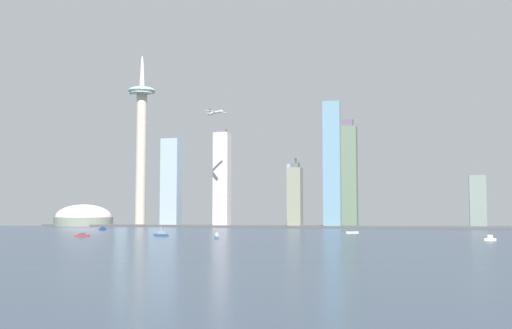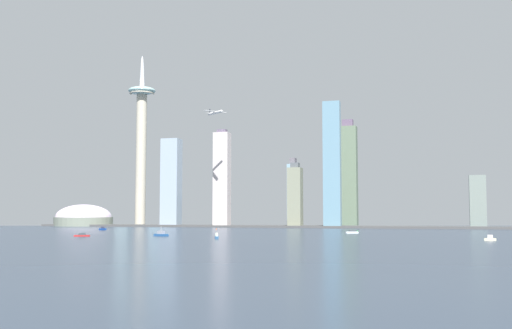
{
  "view_description": "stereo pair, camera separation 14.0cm",
  "coord_description": "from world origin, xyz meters",
  "px_view_note": "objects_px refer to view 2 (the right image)",
  "views": [
    {
      "loc": [
        223.23,
        -346.99,
        21.67
      ],
      "look_at": [
        -26.55,
        492.88,
        89.51
      ],
      "focal_mm": 43.41,
      "sensor_mm": 36.0,
      "label": 1
    },
    {
      "loc": [
        223.37,
        -346.95,
        21.67
      ],
      "look_at": [
        -26.55,
        492.88,
        89.51
      ],
      "focal_mm": 43.41,
      "sensor_mm": 36.0,
      "label": 2
    }
  ],
  "objects_px": {
    "boat_1": "(352,232)",
    "boat_3": "(217,237)",
    "boat_0": "(490,239)",
    "airplane": "(215,112)",
    "skyscraper_6": "(124,179)",
    "channel_buoy_0": "(216,229)",
    "skyscraper_8": "(332,164)",
    "boat_5": "(103,229)",
    "channel_buoy_1": "(357,231)",
    "skyscraper_7": "(295,197)",
    "skyscraper_9": "(171,182)",
    "skyscraper_3": "(222,179)",
    "skyscraper_5": "(478,201)",
    "boat_4": "(161,234)",
    "boat_2": "(82,235)",
    "skyscraper_4": "(348,175)",
    "skyscraper_0": "(222,209)",
    "skyscraper_1": "(158,187)",
    "skyscraper_2": "(293,194)",
    "observation_tower": "(141,130)",
    "stadium_dome": "(84,218)"
  },
  "relations": [
    {
      "from": "boat_1",
      "to": "boat_3",
      "type": "xyz_separation_m",
      "value": [
        -88.42,
        -163.48,
        0.5
      ]
    },
    {
      "from": "boat_0",
      "to": "airplane",
      "type": "height_order",
      "value": "airplane"
    },
    {
      "from": "skyscraper_6",
      "to": "channel_buoy_0",
      "type": "distance_m",
      "value": 326.3
    },
    {
      "from": "skyscraper_8",
      "to": "boat_5",
      "type": "bearing_deg",
      "value": -143.93
    },
    {
      "from": "channel_buoy_1",
      "to": "boat_5",
      "type": "bearing_deg",
      "value": -178.04
    },
    {
      "from": "boat_5",
      "to": "skyscraper_6",
      "type": "bearing_deg",
      "value": -138.01
    },
    {
      "from": "skyscraper_8",
      "to": "boat_0",
      "type": "xyz_separation_m",
      "value": [
        180.38,
        -352.75,
        -87.34
      ]
    },
    {
      "from": "skyscraper_7",
      "to": "skyscraper_9",
      "type": "xyz_separation_m",
      "value": [
        -199.19,
        12.52,
        23.64
      ]
    },
    {
      "from": "skyscraper_3",
      "to": "boat_3",
      "type": "relative_size",
      "value": 14.61
    },
    {
      "from": "skyscraper_3",
      "to": "boat_5",
      "type": "bearing_deg",
      "value": -115.78
    },
    {
      "from": "skyscraper_5",
      "to": "boat_4",
      "type": "distance_m",
      "value": 503.75
    },
    {
      "from": "boat_2",
      "to": "skyscraper_4",
      "type": "bearing_deg",
      "value": -137.06
    },
    {
      "from": "skyscraper_6",
      "to": "skyscraper_7",
      "type": "xyz_separation_m",
      "value": [
        315.22,
        -76.4,
        -34.71
      ]
    },
    {
      "from": "boat_5",
      "to": "channel_buoy_1",
      "type": "distance_m",
      "value": 309.31
    },
    {
      "from": "skyscraper_0",
      "to": "boat_1",
      "type": "height_order",
      "value": "skyscraper_0"
    },
    {
      "from": "boat_3",
      "to": "skyscraper_1",
      "type": "bearing_deg",
      "value": -172.27
    },
    {
      "from": "skyscraper_6",
      "to": "airplane",
      "type": "xyz_separation_m",
      "value": [
        224.88,
        -162.24,
        77.96
      ]
    },
    {
      "from": "boat_4",
      "to": "skyscraper_2",
      "type": "bearing_deg",
      "value": 108.5
    },
    {
      "from": "skyscraper_1",
      "to": "boat_4",
      "type": "distance_m",
      "value": 479.89
    },
    {
      "from": "airplane",
      "to": "skyscraper_5",
      "type": "bearing_deg",
      "value": 60.17
    },
    {
      "from": "skyscraper_9",
      "to": "boat_3",
      "type": "bearing_deg",
      "value": -60.88
    },
    {
      "from": "skyscraper_2",
      "to": "skyscraper_6",
      "type": "xyz_separation_m",
      "value": [
        -290.44,
        -17.96,
        27.9
      ]
    },
    {
      "from": "skyscraper_9",
      "to": "boat_3",
      "type": "height_order",
      "value": "skyscraper_9"
    },
    {
      "from": "skyscraper_9",
      "to": "channel_buoy_1",
      "type": "relative_size",
      "value": 70.9
    },
    {
      "from": "observation_tower",
      "to": "stadium_dome",
      "type": "bearing_deg",
      "value": -166.5
    },
    {
      "from": "skyscraper_5",
      "to": "skyscraper_8",
      "type": "xyz_separation_m",
      "value": [
        -195.29,
        -65.93,
        51.95
      ]
    },
    {
      "from": "skyscraper_6",
      "to": "channel_buoy_1",
      "type": "relative_size",
      "value": 95.04
    },
    {
      "from": "skyscraper_2",
      "to": "skyscraper_4",
      "type": "xyz_separation_m",
      "value": [
        89.74,
        -13.33,
        27.85
      ]
    },
    {
      "from": "skyscraper_2",
      "to": "boat_3",
      "type": "bearing_deg",
      "value": -84.38
    },
    {
      "from": "skyscraper_6",
      "to": "boat_2",
      "type": "distance_m",
      "value": 498.88
    },
    {
      "from": "skyscraper_0",
      "to": "channel_buoy_0",
      "type": "xyz_separation_m",
      "value": [
        74.19,
        -225.87,
        -25.39
      ]
    },
    {
      "from": "stadium_dome",
      "to": "skyscraper_9",
      "type": "distance_m",
      "value": 158.72
    },
    {
      "from": "observation_tower",
      "to": "skyscraper_9",
      "type": "relative_size",
      "value": 2.37
    },
    {
      "from": "channel_buoy_0",
      "to": "channel_buoy_1",
      "type": "height_order",
      "value": "channel_buoy_1"
    },
    {
      "from": "stadium_dome",
      "to": "skyscraper_5",
      "type": "bearing_deg",
      "value": 5.2
    },
    {
      "from": "boat_4",
      "to": "channel_buoy_1",
      "type": "height_order",
      "value": "boat_4"
    },
    {
      "from": "stadium_dome",
      "to": "skyscraper_5",
      "type": "distance_m",
      "value": 600.64
    },
    {
      "from": "skyscraper_8",
      "to": "airplane",
      "type": "xyz_separation_m",
      "value": [
        -145.03,
        -79.93,
        67.78
      ]
    },
    {
      "from": "airplane",
      "to": "skyscraper_1",
      "type": "bearing_deg",
      "value": 171.5
    },
    {
      "from": "skyscraper_7",
      "to": "airplane",
      "type": "distance_m",
      "value": 168.0
    },
    {
      "from": "channel_buoy_1",
      "to": "skyscraper_1",
      "type": "bearing_deg",
      "value": 144.54
    },
    {
      "from": "boat_3",
      "to": "boat_5",
      "type": "distance_m",
      "value": 294.64
    },
    {
      "from": "observation_tower",
      "to": "skyscraper_7",
      "type": "relative_size",
      "value": 3.47
    },
    {
      "from": "channel_buoy_0",
      "to": "channel_buoy_1",
      "type": "relative_size",
      "value": 0.95
    },
    {
      "from": "skyscraper_5",
      "to": "boat_2",
      "type": "xyz_separation_m",
      "value": [
        -361.66,
        -432.4,
        -35.94
      ]
    },
    {
      "from": "skyscraper_5",
      "to": "boat_3",
      "type": "bearing_deg",
      "value": -117.05
    },
    {
      "from": "skyscraper_4",
      "to": "airplane",
      "type": "height_order",
      "value": "skyscraper_4"
    },
    {
      "from": "boat_3",
      "to": "channel_buoy_1",
      "type": "height_order",
      "value": "boat_3"
    },
    {
      "from": "skyscraper_3",
      "to": "channel_buoy_1",
      "type": "relative_size",
      "value": 75.49
    },
    {
      "from": "boat_2",
      "to": "boat_3",
      "type": "height_order",
      "value": "boat_3"
    }
  ]
}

